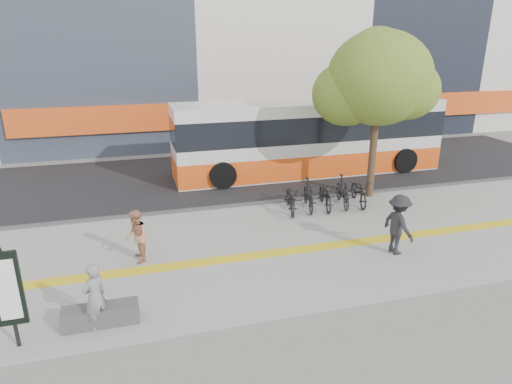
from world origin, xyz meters
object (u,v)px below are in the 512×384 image
object	(u,v)px
signboard	(8,291)
street_tree	(377,80)
bus	(309,139)
seated_woman	(95,297)
pedestrian_dark	(398,224)
pedestrian_tan	(136,237)
bench	(101,315)

from	to	relation	value
signboard	street_tree	xyz separation A→B (m)	(11.38, 6.33, 3.15)
street_tree	bus	size ratio (longest dim) A/B	0.52
signboard	bus	size ratio (longest dim) A/B	0.18
seated_woman	pedestrian_dark	distance (m)	8.26
bus	pedestrian_dark	world-z (taller)	bus
street_tree	seated_woman	bearing A→B (deg)	-148.10
signboard	seated_woman	xyz separation A→B (m)	(1.54, 0.20, -0.53)
pedestrian_tan	seated_woman	bearing A→B (deg)	-22.31
bus	street_tree	bearing A→B (deg)	-74.01
bench	seated_woman	world-z (taller)	seated_woman
signboard	pedestrian_dark	distance (m)	9.82
bus	pedestrian_tan	world-z (taller)	bus
bus	pedestrian_tan	xyz separation A→B (m)	(-7.86, -6.94, -0.76)
bus	seated_woman	bearing A→B (deg)	-131.87
street_tree	seated_woman	size ratio (longest dim) A/B	4.15
pedestrian_tan	bench	bearing A→B (deg)	-21.75
bench	pedestrian_tan	distance (m)	2.94
bench	pedestrian_tan	size ratio (longest dim) A/B	1.06
signboard	street_tree	distance (m)	13.40
pedestrian_dark	street_tree	bearing A→B (deg)	-27.95
bus	pedestrian_tan	distance (m)	10.51
pedestrian_tan	pedestrian_dark	xyz separation A→B (m)	(7.22, -1.48, 0.13)
bench	seated_woman	size ratio (longest dim) A/B	1.05
bench	pedestrian_dark	distance (m)	8.21
bench	street_tree	size ratio (longest dim) A/B	0.25
signboard	seated_woman	distance (m)	1.64
signboard	seated_woman	bearing A→B (deg)	7.41
street_tree	bus	bearing A→B (deg)	105.99
signboard	bus	bearing A→B (deg)	44.10
bench	signboard	world-z (taller)	signboard
bench	signboard	bearing A→B (deg)	-169.19
bus	pedestrian_dark	size ratio (longest dim) A/B	6.92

